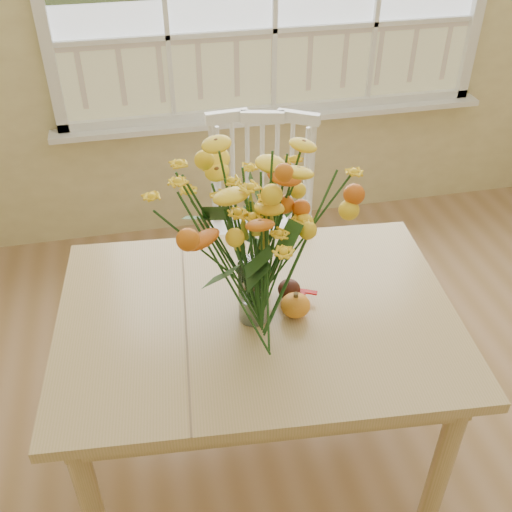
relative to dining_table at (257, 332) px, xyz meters
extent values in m
cube|color=white|center=(0.45, 1.58, 0.07)|extent=(2.42, 0.12, 0.03)
cube|color=tan|center=(0.00, 0.00, 0.07)|extent=(1.40, 1.06, 0.04)
cube|color=tan|center=(0.00, 0.00, 0.00)|extent=(1.27, 0.93, 0.10)
cylinder|color=tan|center=(-0.60, -0.33, -0.28)|extent=(0.07, 0.07, 0.67)
cylinder|color=tan|center=(-0.54, 0.43, -0.28)|extent=(0.07, 0.07, 0.67)
cylinder|color=tan|center=(0.54, -0.43, -0.28)|extent=(0.07, 0.07, 0.67)
cylinder|color=tan|center=(0.60, 0.33, -0.28)|extent=(0.07, 0.07, 0.67)
cube|color=white|center=(0.16, 0.66, -0.13)|extent=(0.57, 0.55, 0.05)
cube|color=white|center=(0.21, 0.84, 0.14)|extent=(0.47, 0.15, 0.54)
cylinder|color=white|center=(-0.06, 0.54, -0.38)|extent=(0.04, 0.04, 0.47)
cylinder|color=white|center=(0.03, 0.87, -0.38)|extent=(0.04, 0.04, 0.47)
cylinder|color=white|center=(0.30, 0.45, -0.38)|extent=(0.04, 0.04, 0.47)
cylinder|color=white|center=(0.38, 0.79, -0.38)|extent=(0.04, 0.04, 0.47)
cylinder|color=white|center=(-0.02, -0.02, 0.20)|extent=(0.10, 0.10, 0.22)
ellipsoid|color=orange|center=(0.12, -0.04, 0.13)|extent=(0.10, 0.10, 0.08)
cylinder|color=#CCB78C|center=(0.03, 0.11, 0.10)|extent=(0.07, 0.07, 0.01)
ellipsoid|color=brown|center=(0.03, 0.11, 0.14)|extent=(0.11, 0.09, 0.08)
ellipsoid|color=#38160F|center=(0.12, 0.05, 0.13)|extent=(0.08, 0.08, 0.07)
camera|label=1|loc=(-0.32, -1.45, 1.43)|focal=42.00mm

